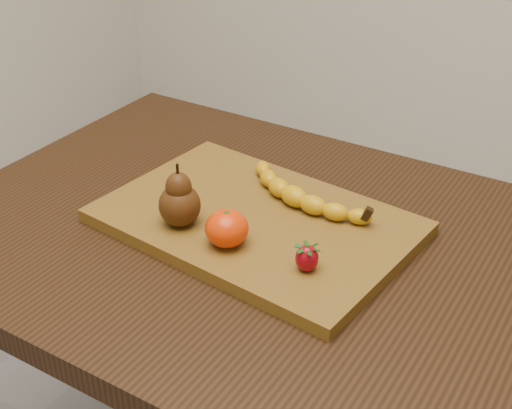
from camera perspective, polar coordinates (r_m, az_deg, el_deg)
The scene contains 6 objects.
table at distance 1.11m, azimuth 0.85°, elevation -6.70°, with size 1.00×0.70×0.76m.
cutting_board at distance 1.07m, azimuth -0.00°, elevation -1.39°, with size 0.45×0.30×0.02m, color brown.
banana at distance 1.08m, azimuth 3.07°, elevation 0.66°, with size 0.20×0.05×0.03m, color #CE9A09, non-canonical shape.
pear at distance 1.02m, azimuth -6.18°, elevation 0.77°, with size 0.06×0.06×0.10m, color #42230A, non-canonical shape.
mandarin at distance 0.98m, azimuth -2.36°, elevation -1.92°, with size 0.06×0.06×0.05m, color red.
strawberry at distance 0.94m, azimuth 4.10°, elevation -4.24°, with size 0.03×0.03×0.04m, color maroon, non-canonical shape.
Camera 1 is at (0.45, -0.76, 1.34)m, focal length 50.00 mm.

